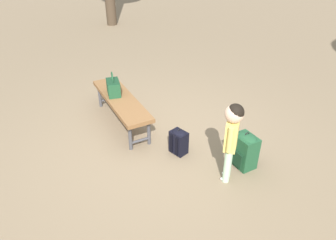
{
  "coord_description": "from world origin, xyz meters",
  "views": [
    {
      "loc": [
        2.86,
        -2.08,
        2.62
      ],
      "look_at": [
        0.07,
        0.09,
        0.45
      ],
      "focal_mm": 33.15,
      "sensor_mm": 36.0,
      "label": 1
    }
  ],
  "objects_px": {
    "backpack_large": "(245,149)",
    "backpack_small": "(179,141)",
    "child_standing": "(232,131)",
    "park_bench": "(121,101)",
    "handbag": "(113,87)"
  },
  "relations": [
    {
      "from": "child_standing",
      "to": "backpack_small",
      "type": "relative_size",
      "value": 2.74
    },
    {
      "from": "child_standing",
      "to": "backpack_small",
      "type": "height_order",
      "value": "child_standing"
    },
    {
      "from": "park_bench",
      "to": "backpack_large",
      "type": "bearing_deg",
      "value": 20.95
    },
    {
      "from": "park_bench",
      "to": "handbag",
      "type": "xyz_separation_m",
      "value": [
        -0.17,
        -0.02,
        0.18
      ]
    },
    {
      "from": "park_bench",
      "to": "handbag",
      "type": "relative_size",
      "value": 4.47
    },
    {
      "from": "handbag",
      "to": "backpack_small",
      "type": "distance_m",
      "value": 1.38
    },
    {
      "from": "handbag",
      "to": "backpack_small",
      "type": "xyz_separation_m",
      "value": [
        1.3,
        0.24,
        -0.39
      ]
    },
    {
      "from": "handbag",
      "to": "child_standing",
      "type": "relative_size",
      "value": 0.35
    },
    {
      "from": "child_standing",
      "to": "handbag",
      "type": "bearing_deg",
      "value": -169.92
    },
    {
      "from": "handbag",
      "to": "backpack_small",
      "type": "bearing_deg",
      "value": 10.35
    },
    {
      "from": "backpack_small",
      "to": "handbag",
      "type": "bearing_deg",
      "value": -169.65
    },
    {
      "from": "backpack_large",
      "to": "backpack_small",
      "type": "xyz_separation_m",
      "value": [
        -0.72,
        -0.49,
        -0.06
      ]
    },
    {
      "from": "park_bench",
      "to": "child_standing",
      "type": "bearing_deg",
      "value": 10.51
    },
    {
      "from": "child_standing",
      "to": "backpack_small",
      "type": "bearing_deg",
      "value": -170.39
    },
    {
      "from": "park_bench",
      "to": "backpack_large",
      "type": "height_order",
      "value": "backpack_large"
    }
  ]
}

